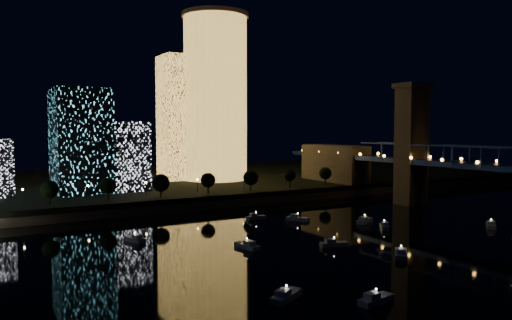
# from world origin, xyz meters

# --- Properties ---
(ground) EXTENTS (520.00, 520.00, 0.00)m
(ground) POSITION_xyz_m (0.00, 0.00, 0.00)
(ground) COLOR black
(ground) RESTS_ON ground
(far_bank) EXTENTS (420.00, 160.00, 5.00)m
(far_bank) POSITION_xyz_m (0.00, 160.00, 2.50)
(far_bank) COLOR black
(far_bank) RESTS_ON ground
(seawall) EXTENTS (420.00, 6.00, 3.00)m
(seawall) POSITION_xyz_m (0.00, 82.00, 1.50)
(seawall) COLOR #6B5E4C
(seawall) RESTS_ON ground
(tower_cylindrical) EXTENTS (34.00, 34.00, 84.51)m
(tower_cylindrical) POSITION_xyz_m (16.58, 136.40, 47.38)
(tower_cylindrical) COLOR #FCBB50
(tower_cylindrical) RESTS_ON far_bank
(tower_rectangular) EXTENTS (20.02, 20.02, 63.69)m
(tower_rectangular) POSITION_xyz_m (2.14, 148.06, 36.85)
(tower_rectangular) COLOR #FCBB50
(tower_rectangular) RESTS_ON far_bank
(midrise_blocks) EXTENTS (90.94, 34.26, 42.68)m
(midrise_blocks) POSITION_xyz_m (-67.98, 118.35, 21.77)
(midrise_blocks) COLOR silver
(midrise_blocks) RESTS_ON far_bank
(motorboats) EXTENTS (111.11, 85.89, 2.78)m
(motorboats) POSITION_xyz_m (-4.21, 10.27, 0.81)
(motorboats) COLOR silver
(motorboats) RESTS_ON ground
(esplanade_trees) EXTENTS (166.00, 6.94, 8.97)m
(esplanade_trees) POSITION_xyz_m (-30.98, 88.00, 10.47)
(esplanade_trees) COLOR black
(esplanade_trees) RESTS_ON far_bank
(street_lamps) EXTENTS (132.70, 0.70, 5.65)m
(street_lamps) POSITION_xyz_m (-34.00, 94.00, 9.02)
(street_lamps) COLOR black
(street_lamps) RESTS_ON far_bank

